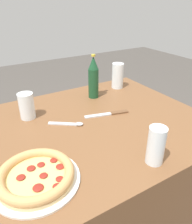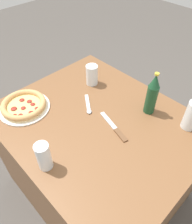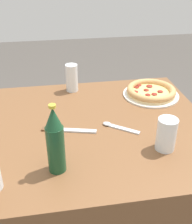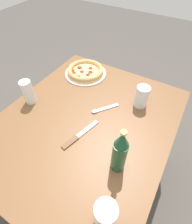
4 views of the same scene
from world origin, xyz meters
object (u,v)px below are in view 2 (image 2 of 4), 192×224
glass_mango_juice (92,76)px  glass_red_wine (192,116)px  knife (114,128)px  beer_bottle (152,94)px  glass_iced_tea (44,157)px  pizza_pepperoni (24,105)px  spoon (88,106)px

glass_mango_juice → glass_red_wine: size_ratio=0.80×
glass_red_wine → knife: size_ratio=0.70×
beer_bottle → glass_iced_tea: bearing=80.2°
pizza_pepperoni → knife: bearing=-150.6°
glass_iced_tea → knife: size_ratio=0.63×
glass_iced_tea → glass_red_wine: 0.73m
glass_mango_juice → knife: size_ratio=0.56×
glass_iced_tea → spoon: (0.15, -0.39, -0.06)m
glass_iced_tea → pizza_pepperoni: bearing=-17.7°
pizza_pepperoni → beer_bottle: size_ratio=1.13×
glass_iced_tea → glass_red_wine: (-0.32, -0.66, 0.01)m
glass_iced_tea → spoon: 0.42m
glass_mango_juice → glass_iced_tea: size_ratio=0.89×
pizza_pepperoni → glass_mango_juice: glass_mango_juice is taller
pizza_pepperoni → spoon: (-0.24, -0.27, -0.02)m
glass_mango_juice → beer_bottle: beer_bottle is taller
glass_mango_juice → glass_iced_tea: 0.63m
glass_mango_juice → spoon: 0.23m
pizza_pepperoni → glass_mango_juice: bearing=-102.4°
pizza_pepperoni → glass_red_wine: size_ratio=1.78×
pizza_pepperoni → beer_bottle: 0.70m
glass_red_wine → spoon: 0.54m
glass_red_wine → spoon: (0.47, 0.27, -0.07)m
knife → spoon: (0.21, -0.01, 0.00)m
beer_bottle → spoon: beer_bottle is taller
glass_iced_tea → spoon: bearing=-68.9°
beer_bottle → knife: 0.26m
knife → glass_mango_juice: bearing=-26.5°
glass_iced_tea → beer_bottle: (-0.11, -0.61, 0.06)m
glass_iced_tea → beer_bottle: beer_bottle is taller
pizza_pepperoni → beer_bottle: beer_bottle is taller
glass_red_wine → pizza_pepperoni: bearing=37.2°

